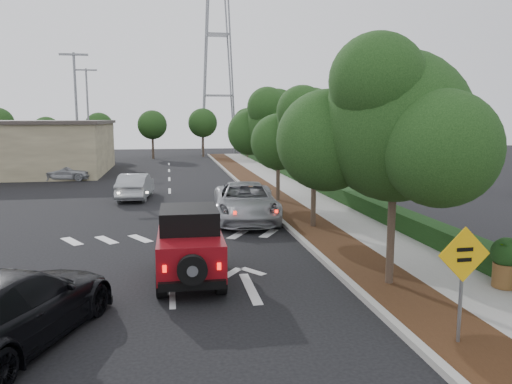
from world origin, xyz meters
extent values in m
plane|color=black|center=(0.00, 0.00, 0.00)|extent=(120.00, 120.00, 0.00)
cube|color=#9E9B93|center=(4.60, 12.00, 0.07)|extent=(0.20, 70.00, 0.15)
cube|color=black|center=(5.60, 12.00, 0.06)|extent=(1.80, 70.00, 0.12)
cube|color=gray|center=(7.50, 12.00, 0.06)|extent=(2.00, 70.00, 0.12)
cube|color=black|center=(8.90, 12.00, 0.40)|extent=(0.80, 70.00, 0.80)
cylinder|color=black|center=(-0.21, 2.11, 0.37)|extent=(0.27, 0.75, 0.75)
cylinder|color=black|center=(1.25, 2.09, 0.37)|extent=(0.27, 0.75, 0.75)
cylinder|color=black|center=(-0.25, -0.24, 0.37)|extent=(0.27, 0.75, 0.75)
cylinder|color=black|center=(1.21, -0.26, 0.37)|extent=(0.27, 0.75, 0.75)
cube|color=maroon|center=(0.50, 0.93, 0.89)|extent=(1.73, 3.48, 0.93)
cube|color=black|center=(0.50, 1.21, 1.65)|extent=(1.57, 1.92, 0.60)
cube|color=maroon|center=(0.52, 2.24, 0.81)|extent=(1.49, 0.99, 0.77)
cube|color=black|center=(0.47, -0.88, 0.47)|extent=(1.60, 0.19, 0.21)
cylinder|color=black|center=(0.47, -1.01, 0.89)|extent=(0.71, 0.22, 0.71)
cube|color=#FF190C|center=(-0.16, -0.81, 0.89)|extent=(0.09, 0.04, 0.17)
cube|color=#FF190C|center=(1.11, -0.83, 0.89)|extent=(0.09, 0.04, 0.17)
imported|color=#9A9BA1|center=(3.20, 8.62, 0.81)|extent=(3.17, 6.01, 1.61)
imported|color=black|center=(-3.09, -2.45, 0.76)|extent=(3.85, 5.68, 1.53)
imported|color=#9FA3A6|center=(-1.83, 15.43, 0.70)|extent=(1.90, 4.36, 1.39)
imported|color=#9D9FA4|center=(-7.35, 24.60, 0.66)|extent=(4.06, 2.12, 1.32)
cylinder|color=slate|center=(5.40, -4.00, 1.16)|extent=(0.07, 0.07, 2.08)
cube|color=#F4B40C|center=(5.40, -4.03, 1.85)|extent=(1.07, 0.04, 1.07)
cube|color=black|center=(5.40, -4.05, 1.95)|extent=(0.34, 0.02, 0.07)
cube|color=black|center=(5.40, -4.05, 1.75)|extent=(0.30, 0.02, 0.07)
cylinder|color=brown|center=(8.32, -1.37, 0.44)|extent=(0.66, 0.66, 0.62)
sphere|color=black|center=(8.32, -1.37, 1.03)|extent=(0.77, 0.77, 0.77)
imported|color=black|center=(8.32, -1.37, 1.11)|extent=(0.70, 0.61, 0.73)
camera|label=1|loc=(0.00, -12.26, 4.38)|focal=35.00mm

